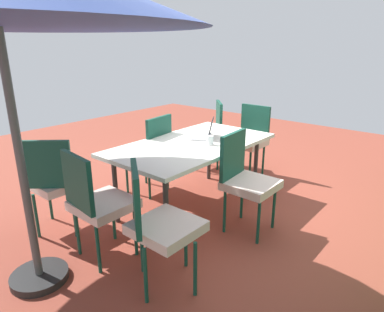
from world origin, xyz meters
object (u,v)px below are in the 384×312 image
object	(u,v)px
dining_table	(192,147)
chair_north	(245,177)
chair_southeast	(55,179)
cup	(210,140)
chair_southwest	(209,131)
chair_east	(97,200)
chair_west	(249,137)
chair_northeast	(158,221)
laptop	(205,133)
chair_south	(150,150)

from	to	relation	value
dining_table	chair_north	xyz separation A→B (m)	(0.05, 0.72, -0.15)
chair_southeast	cup	bearing A→B (deg)	-164.56
chair_north	chair_southwest	bearing A→B (deg)	43.69
chair_east	cup	distance (m)	1.38
chair_southwest	chair_west	world-z (taller)	same
chair_northeast	laptop	xyz separation A→B (m)	(-1.46, -0.71, 0.25)
chair_north	laptop	world-z (taller)	chair_north
chair_north	chair_east	size ratio (longest dim) A/B	1.00
chair_northeast	chair_east	bearing A→B (deg)	45.20
chair_west	chair_southwest	bearing A→B (deg)	-174.79
chair_east	cup	bearing A→B (deg)	-90.32
chair_southeast	chair_south	size ratio (longest dim) A/B	1.00
chair_southeast	cup	distance (m)	1.60
chair_east	chair_west	xyz separation A→B (m)	(-2.54, -0.07, 0.00)
laptop	chair_south	bearing A→B (deg)	-96.71
chair_east	chair_west	bearing A→B (deg)	-82.22
chair_northeast	chair_west	bearing A→B (deg)	-35.93
chair_southeast	chair_east	distance (m)	0.69
dining_table	chair_west	xyz separation A→B (m)	(-1.26, -0.03, -0.15)
chair_northeast	cup	size ratio (longest dim) A/B	10.00
chair_south	chair_north	bearing A→B (deg)	81.93
chair_west	cup	xyz separation A→B (m)	(1.19, 0.22, 0.25)
chair_north	chair_east	distance (m)	1.41
laptop	cup	bearing A→B (deg)	16.84
cup	chair_southeast	bearing A→B (deg)	-32.25
chair_northeast	laptop	size ratio (longest dim) A/B	2.44
chair_northeast	chair_southwest	xyz separation A→B (m)	(-2.40, -1.36, 0.00)
chair_southeast	chair_north	size ratio (longest dim) A/B	1.00
chair_northeast	chair_southeast	bearing A→B (deg)	40.86
cup	chair_southwest	bearing A→B (deg)	-142.12
chair_east	chair_south	bearing A→B (deg)	-55.21
laptop	chair_east	bearing A→B (deg)	-30.00
dining_table	chair_southwest	xyz separation A→B (m)	(-1.20, -0.68, -0.15)
laptop	cup	xyz separation A→B (m)	(0.19, 0.23, 0.00)
chair_southeast	dining_table	bearing A→B (deg)	-159.52
chair_south	laptop	world-z (taller)	chair_south
dining_table	chair_south	size ratio (longest dim) A/B	1.92
chair_northeast	chair_southeast	distance (m)	1.33
dining_table	chair_south	bearing A→B (deg)	-87.38
chair_north	dining_table	bearing A→B (deg)	81.61
chair_northeast	chair_north	world-z (taller)	same
chair_southeast	cup	xyz separation A→B (m)	(-1.34, 0.84, 0.25)
chair_northeast	laptop	bearing A→B (deg)	-26.03
chair_southeast	chair_west	xyz separation A→B (m)	(-2.53, 0.62, 0.00)
chair_northeast	chair_east	size ratio (longest dim) A/B	1.00
chair_northeast	laptop	distance (m)	1.65
dining_table	cup	world-z (taller)	cup
dining_table	cup	xyz separation A→B (m)	(-0.07, 0.19, 0.10)
chair_south	chair_southwest	world-z (taller)	same
chair_south	chair_southeast	bearing A→B (deg)	-7.75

